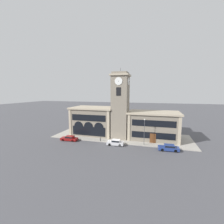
# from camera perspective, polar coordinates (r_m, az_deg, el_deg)

# --- Properties ---
(ground_plane) EXTENTS (300.00, 300.00, 0.00)m
(ground_plane) POSITION_cam_1_polar(r_m,az_deg,el_deg) (39.84, 1.42, -11.94)
(ground_plane) COLOR #4C4C51
(sidewalk_kerb) EXTENTS (39.91, 13.15, 0.15)m
(sidewalk_kerb) POSITION_cam_1_polar(r_m,az_deg,el_deg) (45.89, 3.50, -9.18)
(sidewalk_kerb) COLOR #A39E93
(sidewalk_kerb) RESTS_ON ground_plane
(clock_tower) EXTENTS (5.18, 5.18, 19.97)m
(clock_tower) POSITION_cam_1_polar(r_m,az_deg,el_deg) (42.64, 3.17, 2.35)
(clock_tower) COLOR gray
(clock_tower) RESTS_ON ground_plane
(town_hall_left_wing) EXTENTS (13.50, 9.01, 8.65)m
(town_hall_left_wing) POSITION_cam_1_polar(r_m,az_deg,el_deg) (47.86, -6.88, -3.24)
(town_hall_left_wing) COLOR gray
(town_hall_left_wing) RESTS_ON ground_plane
(town_hall_right_wing) EXTENTS (14.12, 9.01, 7.83)m
(town_hall_right_wing) POSITION_cam_1_polar(r_m,az_deg,el_deg) (44.32, 15.46, -4.89)
(town_hall_right_wing) COLOR gray
(town_hall_right_wing) RESTS_ON ground_plane
(parked_car_near) EXTENTS (4.70, 1.99, 1.32)m
(parked_car_near) POSITION_cam_1_polar(r_m,az_deg,el_deg) (43.51, -15.92, -9.57)
(parked_car_near) COLOR maroon
(parked_car_near) RESTS_ON ground_plane
(parked_car_mid) EXTENTS (4.29, 1.92, 1.44)m
(parked_car_mid) POSITION_cam_1_polar(r_m,az_deg,el_deg) (38.46, 1.34, -11.49)
(parked_car_mid) COLOR silver
(parked_car_mid) RESTS_ON ground_plane
(parked_car_far) EXTENTS (4.67, 2.08, 1.39)m
(parked_car_far) POSITION_cam_1_polar(r_m,az_deg,el_deg) (37.54, 20.81, -12.53)
(parked_car_far) COLOR navy
(parked_car_far) RESTS_ON ground_plane
(street_lamp) EXTENTS (0.36, 0.36, 6.66)m
(street_lamp) POSITION_cam_1_polar(r_m,az_deg,el_deg) (38.13, 12.23, -6.07)
(street_lamp) COLOR #4C4C51
(street_lamp) RESTS_ON sidewalk_kerb
(bollard) EXTENTS (0.18, 0.18, 1.06)m
(bollard) POSITION_cam_1_polar(r_m,az_deg,el_deg) (41.27, -4.47, -10.28)
(bollard) COLOR black
(bollard) RESTS_ON sidewalk_kerb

